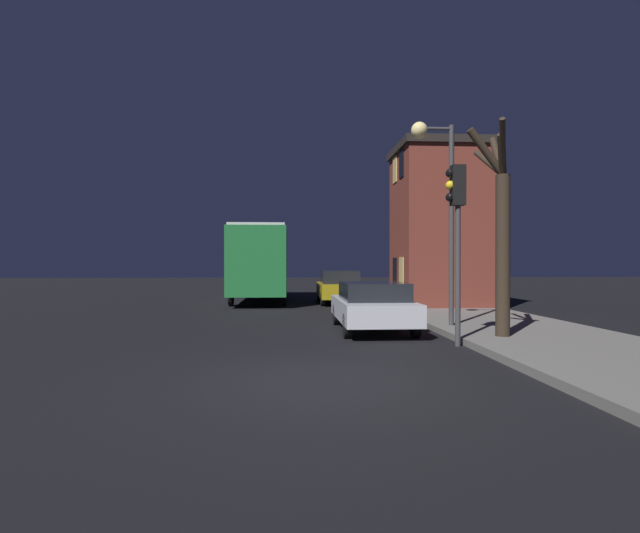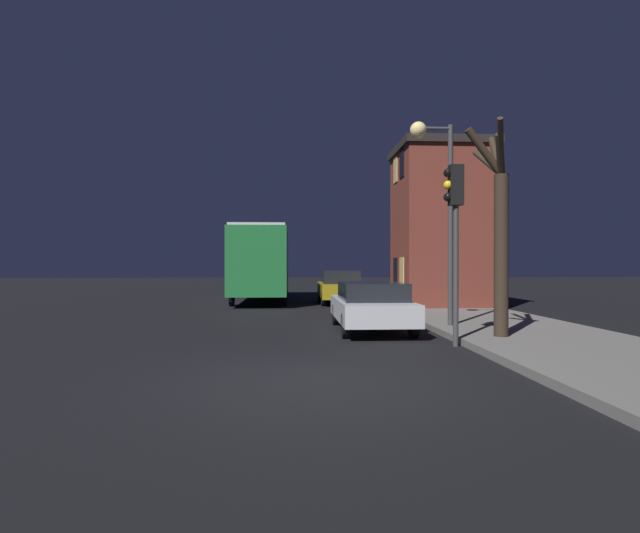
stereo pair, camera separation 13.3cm
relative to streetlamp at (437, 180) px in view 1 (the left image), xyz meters
name	(u,v)px [view 1 (the left image)]	position (x,y,z in m)	size (l,w,h in m)	color
ground_plane	(321,379)	(-3.55, -5.53, -4.15)	(120.00, 120.00, 0.00)	black
brick_building	(440,225)	(2.23, 6.89, -0.67)	(3.74, 3.83, 6.59)	brown
streetlamp	(437,180)	(0.00, 0.00, 0.00)	(1.20, 0.45, 5.57)	#38383A
traffic_light	(457,216)	(-0.31, -2.53, -1.23)	(0.43, 0.24, 4.05)	#38383A
bare_tree	(500,226)	(0.88, -2.08, -1.41)	(1.22, 2.44, 4.89)	#2D2319
bus	(262,258)	(-5.39, 11.52, -2.03)	(2.51, 9.42, 3.55)	#1E6B33
car_near_lane	(372,305)	(-1.76, 0.14, -3.43)	(1.89, 4.24, 1.34)	#B7BABF
car_mid_lane	(339,287)	(-1.71, 9.55, -3.36)	(1.87, 4.11, 1.53)	olive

